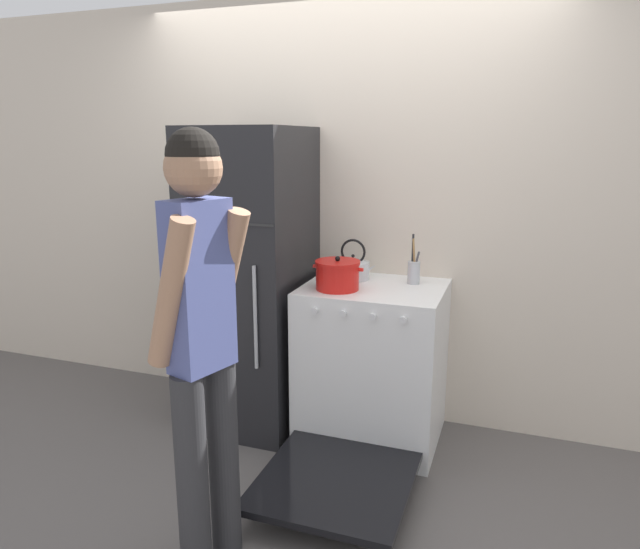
{
  "coord_description": "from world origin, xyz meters",
  "views": [
    {
      "loc": [
        1.04,
        -3.33,
        1.72
      ],
      "look_at": [
        0.03,
        -0.47,
        1.0
      ],
      "focal_mm": 32.0,
      "sensor_mm": 36.0,
      "label": 1
    }
  ],
  "objects": [
    {
      "name": "stove_range",
      "position": [
        0.3,
        -0.36,
        0.46
      ],
      "size": [
        0.78,
        1.39,
        0.92
      ],
      "color": "white",
      "rests_on": "ground_plane"
    },
    {
      "name": "utensil_jar",
      "position": [
        0.49,
        -0.19,
        0.99
      ],
      "size": [
        0.07,
        0.07,
        0.28
      ],
      "color": "#B7BABF",
      "rests_on": "stove_range"
    },
    {
      "name": "wall_back",
      "position": [
        0.0,
        0.03,
        1.27
      ],
      "size": [
        10.0,
        0.06,
        2.55
      ],
      "color": "beige",
      "rests_on": "ground_plane"
    },
    {
      "name": "refrigerator",
      "position": [
        -0.45,
        -0.34,
        0.89
      ],
      "size": [
        0.62,
        0.71,
        1.79
      ],
      "color": "black",
      "rests_on": "ground_plane"
    },
    {
      "name": "tea_kettle",
      "position": [
        0.14,
        -0.19,
        0.99
      ],
      "size": [
        0.24,
        0.2,
        0.24
      ],
      "color": "silver",
      "rests_on": "stove_range"
    },
    {
      "name": "ground_plane",
      "position": [
        0.0,
        0.0,
        0.0
      ],
      "size": [
        14.0,
        14.0,
        0.0
      ],
      "primitive_type": "plane",
      "color": "#5B5654"
    },
    {
      "name": "person",
      "position": [
        -0.06,
        -1.55,
        1.0
      ],
      "size": [
        0.35,
        0.41,
        1.76
      ],
      "rotation": [
        0.0,
        0.0,
        1.28
      ],
      "color": "#2D2D30",
      "rests_on": "ground_plane"
    },
    {
      "name": "dutch_oven_pot",
      "position": [
        0.13,
        -0.45,
        1.0
      ],
      "size": [
        0.29,
        0.25,
        0.19
      ],
      "color": "red",
      "rests_on": "stove_range"
    }
  ]
}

